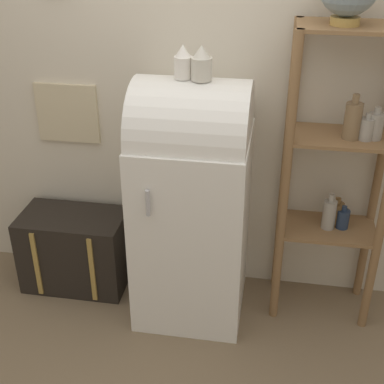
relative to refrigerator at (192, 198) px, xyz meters
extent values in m
plane|color=#7A664C|center=(0.00, -0.23, -0.77)|extent=(12.00, 12.00, 0.00)
cube|color=beige|center=(0.00, 0.35, 0.58)|extent=(7.00, 0.05, 2.70)
cube|color=#C6B793|center=(-0.83, 0.31, 0.35)|extent=(0.39, 0.02, 0.37)
cube|color=white|center=(0.00, 0.00, -0.19)|extent=(0.63, 0.64, 1.16)
cylinder|color=white|center=(0.00, 0.00, 0.40)|extent=(0.62, 0.60, 0.60)
cylinder|color=#B7B7BC|center=(-0.17, -0.34, 0.14)|extent=(0.02, 0.02, 0.15)
cube|color=black|center=(-0.80, 0.09, -0.51)|extent=(0.67, 0.38, 0.52)
cube|color=#AD8942|center=(-0.98, -0.11, -0.51)|extent=(0.03, 0.01, 0.46)
cube|color=#AD8942|center=(-0.61, -0.11, -0.51)|extent=(0.03, 0.01, 0.46)
cylinder|color=olive|center=(0.52, -0.03, 0.10)|extent=(0.05, 0.05, 1.75)
cylinder|color=olive|center=(0.52, 0.28, 0.10)|extent=(0.05, 0.05, 1.75)
cylinder|color=olive|center=(1.05, 0.28, 0.10)|extent=(0.05, 0.05, 1.75)
cube|color=olive|center=(0.79, 0.12, -0.20)|extent=(0.57, 0.34, 0.02)
cube|color=olive|center=(0.79, 0.12, 0.38)|extent=(0.57, 0.34, 0.02)
cube|color=olive|center=(0.79, 0.12, 0.97)|extent=(0.57, 0.34, 0.02)
cylinder|color=#9E998E|center=(0.91, 0.09, 0.45)|extent=(0.08, 0.08, 0.12)
cylinder|color=#9E998E|center=(0.91, 0.09, 0.53)|extent=(0.03, 0.03, 0.03)
cylinder|color=#9E998E|center=(0.79, 0.11, -0.10)|extent=(0.08, 0.08, 0.18)
cylinder|color=#9E998E|center=(0.79, 0.11, 0.01)|extent=(0.03, 0.03, 0.04)
cylinder|color=#9E998E|center=(0.96, 0.11, 0.46)|extent=(0.08, 0.08, 0.14)
cylinder|color=#9E998E|center=(0.96, 0.11, 0.55)|extent=(0.03, 0.03, 0.03)
cylinder|color=#7F6647|center=(0.84, 0.09, 0.49)|extent=(0.09, 0.09, 0.19)
cylinder|color=#7F6647|center=(0.84, 0.09, 0.61)|extent=(0.04, 0.04, 0.05)
cylinder|color=brown|center=(0.83, 0.16, -0.12)|extent=(0.08, 0.08, 0.14)
cylinder|color=brown|center=(0.83, 0.16, -0.03)|extent=(0.03, 0.03, 0.04)
cylinder|color=#23334C|center=(0.87, 0.13, -0.13)|extent=(0.07, 0.07, 0.11)
cylinder|color=#23334C|center=(0.87, 0.13, -0.06)|extent=(0.03, 0.03, 0.03)
cylinder|color=#AD8942|center=(0.73, 0.10, 1.00)|extent=(0.14, 0.14, 0.04)
cylinder|color=white|center=(-0.05, 0.00, 0.76)|extent=(0.09, 0.09, 0.11)
cone|color=white|center=(-0.05, 0.00, 0.85)|extent=(0.08, 0.08, 0.06)
cylinder|color=beige|center=(0.05, -0.02, 0.76)|extent=(0.11, 0.11, 0.11)
cone|color=beige|center=(0.05, -0.02, 0.85)|extent=(0.09, 0.09, 0.06)
camera|label=1|loc=(0.44, -2.64, 1.51)|focal=50.00mm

